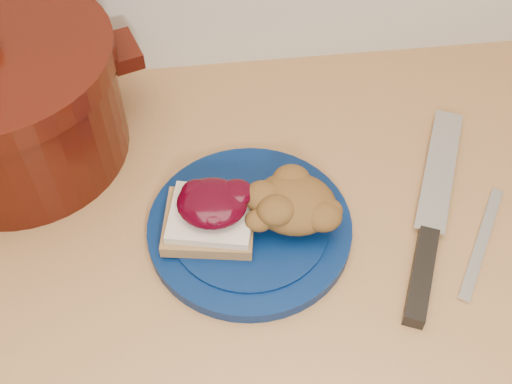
{
  "coord_description": "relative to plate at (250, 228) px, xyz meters",
  "views": [
    {
      "loc": [
        -0.04,
        1.05,
        1.53
      ],
      "look_at": [
        0.01,
        1.51,
        0.95
      ],
      "focal_mm": 45.0,
      "sensor_mm": 36.0,
      "label": 1
    }
  ],
  "objects": [
    {
      "name": "base_cabinet",
      "position": [
        -0.0,
        0.01,
        -0.48
      ],
      "size": [
        4.0,
        0.6,
        0.86
      ],
      "primitive_type": "cube",
      "color": "beige",
      "rests_on": "floor"
    },
    {
      "name": "butter_knife",
      "position": [
        0.27,
        -0.05,
        -0.0
      ],
      "size": [
        0.1,
        0.15,
        0.0
      ],
      "primitive_type": "cube",
      "rotation": [
        0.0,
        0.0,
        1.01
      ],
      "color": "silver",
      "rests_on": "wood_countertop"
    },
    {
      "name": "stuffing_mound",
      "position": [
        0.05,
        0.0,
        0.04
      ],
      "size": [
        0.12,
        0.11,
        0.05
      ],
      "primitive_type": "ellipsoid",
      "rotation": [
        0.0,
        0.0,
        -0.27
      ],
      "color": "brown",
      "rests_on": "plate"
    },
    {
      "name": "chef_knife",
      "position": [
        0.2,
        -0.05,
        0.0
      ],
      "size": [
        0.16,
        0.31,
        0.02
      ],
      "rotation": [
        0.0,
        0.0,
        1.15
      ],
      "color": "black",
      "rests_on": "wood_countertop"
    },
    {
      "name": "sandwich",
      "position": [
        -0.04,
        0.0,
        0.03
      ],
      "size": [
        0.12,
        0.11,
        0.05
      ],
      "rotation": [
        0.0,
        0.0,
        -0.27
      ],
      "color": "olive",
      "rests_on": "plate"
    },
    {
      "name": "plate",
      "position": [
        0.0,
        0.0,
        0.0
      ],
      "size": [
        0.3,
        0.3,
        0.02
      ],
      "primitive_type": "cylinder",
      "rotation": [
        0.0,
        0.0,
        -0.27
      ],
      "color": "#051A46",
      "rests_on": "wood_countertop"
    },
    {
      "name": "dutch_oven",
      "position": [
        -0.28,
        0.17,
        0.08
      ],
      "size": [
        0.36,
        0.36,
        0.18
      ],
      "rotation": [
        0.0,
        0.0,
        0.32
      ],
      "color": "#370D05",
      "rests_on": "wood_countertop"
    }
  ]
}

